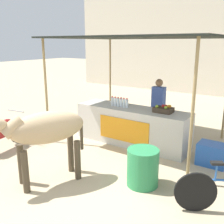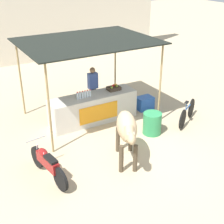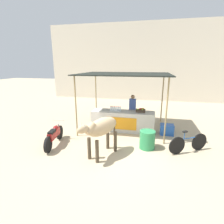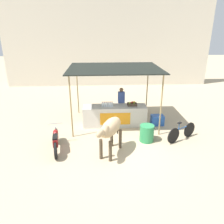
{
  "view_description": "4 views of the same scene",
  "coord_description": "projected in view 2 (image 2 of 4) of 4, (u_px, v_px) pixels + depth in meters",
  "views": [
    {
      "loc": [
        3.24,
        -3.44,
        2.58
      ],
      "look_at": [
        -0.1,
        1.44,
        1.01
      ],
      "focal_mm": 42.0,
      "sensor_mm": 36.0,
      "label": 1
    },
    {
      "loc": [
        -4.23,
        -6.38,
        4.99
      ],
      "look_at": [
        -0.11,
        0.74,
        0.98
      ],
      "focal_mm": 50.0,
      "sensor_mm": 36.0,
      "label": 2
    },
    {
      "loc": [
        1.23,
        -5.8,
        3.14
      ],
      "look_at": [
        -0.35,
        1.37,
        1.13
      ],
      "focal_mm": 28.0,
      "sensor_mm": 36.0,
      "label": 3
    },
    {
      "loc": [
        -0.65,
        -7.49,
        4.44
      ],
      "look_at": [
        -0.19,
        0.95,
        1.15
      ],
      "focal_mm": 35.0,
      "sensor_mm": 36.0,
      "label": 4
    }
  ],
  "objects": [
    {
      "name": "fruit_crate",
      "position": [
        114.0,
        88.0,
        10.73
      ],
      "size": [
        0.44,
        0.32,
        0.18
      ],
      "color": "#3F3326",
      "rests_on": "stall_counter"
    },
    {
      "name": "cooler_box",
      "position": [
        145.0,
        103.0,
        11.52
      ],
      "size": [
        0.6,
        0.44,
        0.48
      ],
      "primitive_type": "cube",
      "color": "blue",
      "rests_on": "ground"
    },
    {
      "name": "stall_awning",
      "position": [
        87.0,
        44.0,
        9.86
      ],
      "size": [
        4.2,
        3.2,
        2.72
      ],
      "color": "black",
      "rests_on": "ground"
    },
    {
      "name": "ground_plane",
      "position": [
        128.0,
        151.0,
        9.06
      ],
      "size": [
        60.0,
        60.0,
        0.0
      ],
      "primitive_type": "plane",
      "color": "tan"
    },
    {
      "name": "water_bottle_row",
      "position": [
        84.0,
        95.0,
        10.1
      ],
      "size": [
        0.52,
        0.07,
        0.25
      ],
      "color": "silver",
      "rests_on": "stall_counter"
    },
    {
      "name": "stall_counter",
      "position": [
        93.0,
        108.0,
        10.55
      ],
      "size": [
        3.0,
        0.82,
        0.96
      ],
      "color": "beige",
      "rests_on": "ground"
    },
    {
      "name": "water_barrel",
      "position": [
        152.0,
        123.0,
        9.85
      ],
      "size": [
        0.58,
        0.58,
        0.71
      ],
      "primitive_type": "cylinder",
      "color": "#2D8C51",
      "rests_on": "ground"
    },
    {
      "name": "motorcycle_parked",
      "position": [
        48.0,
        163.0,
        7.79
      ],
      "size": [
        0.55,
        1.79,
        0.9
      ],
      "color": "black",
      "rests_on": "ground"
    },
    {
      "name": "bicycle_leaning",
      "position": [
        187.0,
        113.0,
        10.52
      ],
      "size": [
        1.45,
        0.89,
        0.85
      ],
      "color": "black",
      "rests_on": "ground"
    },
    {
      "name": "vendor_behind_counter",
      "position": [
        93.0,
        89.0,
        11.15
      ],
      "size": [
        0.34,
        0.22,
        1.65
      ],
      "color": "#383842",
      "rests_on": "ground"
    },
    {
      "name": "cow",
      "position": [
        127.0,
        129.0,
        8.13
      ],
      "size": [
        1.13,
        1.79,
        1.44
      ],
      "color": "tan",
      "rests_on": "ground"
    }
  ]
}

